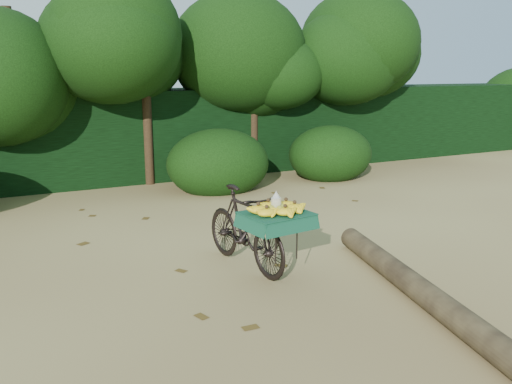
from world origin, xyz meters
name	(u,v)px	position (x,y,z in m)	size (l,w,h in m)	color
ground	(246,282)	(0.00, 0.00, 0.00)	(80.00, 80.00, 0.00)	tan
vendor_bicycle	(246,228)	(0.19, 0.38, 0.47)	(0.75, 1.69, 0.93)	black
fallen_log	(418,289)	(1.29, -1.18, 0.12)	(0.24, 0.24, 3.39)	brown
hedge_backdrop	(112,135)	(0.00, 6.30, 0.90)	(26.00, 1.80, 1.80)	black
tree_row	(82,81)	(-0.65, 5.50, 2.00)	(14.50, 2.00, 4.00)	black
bush_clumps	(166,171)	(0.50, 4.30, 0.45)	(8.80, 1.70, 0.90)	black
leaf_litter	(222,262)	(0.00, 0.65, 0.01)	(7.00, 7.30, 0.01)	#4F3A15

